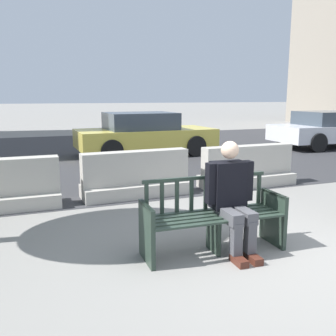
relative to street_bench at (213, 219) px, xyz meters
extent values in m
plane|color=gray|center=(0.67, -0.41, -0.40)|extent=(200.00, 200.00, 0.00)
cube|color=#333335|center=(0.67, 8.29, -0.39)|extent=(120.00, 12.00, 0.01)
cube|color=#28382D|center=(-0.82, 0.00, -0.07)|extent=(0.07, 0.51, 0.66)
cube|color=#28382D|center=(0.82, -0.05, -0.07)|extent=(0.07, 0.51, 0.66)
cube|color=#28382D|center=(0.00, -0.03, -0.17)|extent=(0.05, 0.33, 0.45)
cube|color=#28382D|center=(-0.01, -0.26, 0.05)|extent=(1.60, 0.12, 0.02)
cube|color=#28382D|center=(0.00, -0.14, 0.05)|extent=(1.60, 0.12, 0.02)
cube|color=#28382D|center=(0.00, -0.03, 0.05)|extent=(1.60, 0.12, 0.02)
cube|color=#28382D|center=(0.00, 0.09, 0.05)|extent=(1.60, 0.12, 0.02)
cube|color=#28382D|center=(0.01, 0.20, 0.05)|extent=(1.60, 0.12, 0.02)
cube|color=#28382D|center=(0.01, 0.21, 0.46)|extent=(1.60, 0.09, 0.04)
cube|color=#28382D|center=(-0.74, 0.24, 0.25)|extent=(0.04, 0.03, 0.38)
cube|color=#28382D|center=(-0.55, 0.23, 0.25)|extent=(0.04, 0.03, 0.38)
cube|color=#28382D|center=(-0.37, 0.23, 0.25)|extent=(0.04, 0.03, 0.38)
cube|color=#28382D|center=(-0.18, 0.22, 0.25)|extent=(0.04, 0.03, 0.38)
cube|color=#28382D|center=(0.01, 0.21, 0.25)|extent=(0.04, 0.03, 0.38)
cube|color=#28382D|center=(0.19, 0.21, 0.25)|extent=(0.04, 0.03, 0.38)
cube|color=#28382D|center=(0.38, 0.20, 0.25)|extent=(0.04, 0.03, 0.38)
cube|color=#28382D|center=(0.57, 0.19, 0.25)|extent=(0.04, 0.03, 0.38)
cube|color=#28382D|center=(0.76, 0.19, 0.25)|extent=(0.04, 0.03, 0.38)
cube|color=#28382D|center=(-0.82, -0.02, 0.25)|extent=(0.07, 0.46, 0.03)
cube|color=#28382D|center=(0.82, -0.07, 0.25)|extent=(0.07, 0.46, 0.03)
cube|color=black|center=(0.21, 0.04, 0.39)|extent=(0.41, 0.25, 0.56)
sphere|color=beige|center=(0.21, 0.02, 0.81)|extent=(0.21, 0.21, 0.21)
cube|color=#4C4C51|center=(0.11, -0.18, 0.08)|extent=(0.15, 0.44, 0.14)
cube|color=#4C4C51|center=(0.29, -0.19, 0.08)|extent=(0.15, 0.44, 0.14)
cube|color=#4C4C51|center=(0.11, -0.35, -0.17)|extent=(0.11, 0.11, 0.45)
cube|color=#4C4C51|center=(0.29, -0.36, -0.17)|extent=(0.11, 0.11, 0.45)
cube|color=#4C2319|center=(0.11, -0.43, -0.36)|extent=(0.12, 0.26, 0.08)
cube|color=#4C2319|center=(0.29, -0.44, -0.36)|extent=(0.12, 0.26, 0.08)
cube|color=black|center=(-0.03, 0.01, 0.43)|extent=(0.09, 0.12, 0.48)
cube|color=black|center=(0.46, 0.00, 0.43)|extent=(0.09, 0.12, 0.48)
cube|color=#ADA89E|center=(-0.13, 2.78, -0.28)|extent=(2.02, 0.75, 0.24)
cube|color=#ADA89E|center=(-0.13, 2.78, 0.14)|extent=(2.01, 0.37, 0.60)
cube|color=#ADA89E|center=(2.23, 2.72, -0.28)|extent=(2.02, 0.73, 0.24)
cube|color=#ADA89E|center=(2.23, 2.72, 0.14)|extent=(2.01, 0.35, 0.60)
cube|color=#DBC64C|center=(1.55, 7.47, 0.14)|extent=(4.28, 1.97, 0.56)
cube|color=#38424C|center=(1.38, 7.47, 0.68)|extent=(2.10, 1.70, 0.51)
cylinder|color=black|center=(2.85, 8.39, -0.08)|extent=(0.64, 0.23, 0.64)
cylinder|color=black|center=(2.88, 6.60, -0.08)|extent=(0.64, 0.23, 0.64)
cylinder|color=black|center=(0.22, 8.34, -0.08)|extent=(0.64, 0.23, 0.64)
cylinder|color=black|center=(0.25, 6.55, -0.08)|extent=(0.64, 0.23, 0.64)
cube|color=silver|center=(8.34, 6.77, 0.14)|extent=(4.26, 2.06, 0.56)
cube|color=#38424C|center=(8.17, 6.77, 0.66)|extent=(1.98, 1.74, 0.48)
cylinder|color=black|center=(7.08, 7.72, -0.08)|extent=(0.65, 0.25, 0.64)
cylinder|color=black|center=(7.01, 5.92, -0.08)|extent=(0.65, 0.25, 0.64)
camera|label=1|loc=(-2.01, -3.75, 1.43)|focal=40.00mm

